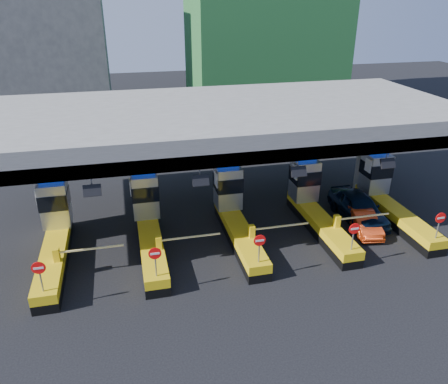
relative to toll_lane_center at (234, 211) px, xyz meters
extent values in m
plane|color=black|center=(0.00, -0.28, -1.40)|extent=(120.00, 120.00, 0.00)
cube|color=slate|center=(0.00, 2.72, 4.85)|extent=(28.00, 12.00, 1.50)
cube|color=#4C4C49|center=(0.00, -2.98, 4.45)|extent=(28.00, 0.60, 0.70)
cube|color=slate|center=(-10.00, 2.72, 1.35)|extent=(1.00, 1.00, 5.50)
cube|color=slate|center=(0.00, 2.72, 1.35)|extent=(1.00, 1.00, 5.50)
cube|color=slate|center=(10.00, 2.72, 1.35)|extent=(1.00, 1.00, 5.50)
cylinder|color=slate|center=(-7.50, -2.98, 3.85)|extent=(0.06, 0.06, 0.50)
cube|color=black|center=(-7.50, -3.18, 3.50)|extent=(0.80, 0.38, 0.54)
cylinder|color=slate|center=(-2.50, -2.98, 3.85)|extent=(0.06, 0.06, 0.50)
cube|color=black|center=(-2.50, -3.18, 3.50)|extent=(0.80, 0.38, 0.54)
cylinder|color=slate|center=(2.50, -2.98, 3.85)|extent=(0.06, 0.06, 0.50)
cube|color=black|center=(2.50, -3.18, 3.50)|extent=(0.80, 0.38, 0.54)
cylinder|color=slate|center=(7.50, -2.98, 3.85)|extent=(0.06, 0.06, 0.50)
cube|color=black|center=(7.50, -3.18, 3.50)|extent=(0.80, 0.38, 0.54)
cube|color=black|center=(-10.00, -1.28, -1.15)|extent=(1.20, 8.00, 0.50)
cube|color=#E5B70C|center=(-10.00, -1.28, -0.65)|extent=(1.20, 8.00, 0.50)
cube|color=#9EA3A8|center=(-10.00, 1.52, 0.90)|extent=(1.50, 1.50, 2.60)
cube|color=black|center=(-10.00, 1.50, 1.20)|extent=(1.56, 1.56, 0.90)
cube|color=#0C2DBF|center=(-10.00, 1.52, 2.48)|extent=(1.30, 0.35, 0.55)
cube|color=white|center=(-10.80, 1.22, 1.60)|extent=(0.06, 0.70, 0.90)
cylinder|color=slate|center=(-10.00, -4.88, 0.25)|extent=(0.07, 0.07, 1.30)
cylinder|color=red|center=(-10.00, -4.91, 0.85)|extent=(0.60, 0.04, 0.60)
cube|color=white|center=(-10.00, -4.93, 0.85)|extent=(0.42, 0.02, 0.10)
cube|color=#E5B70C|center=(-9.65, -2.48, -0.05)|extent=(0.30, 0.35, 0.70)
cube|color=white|center=(-8.00, -2.48, 0.05)|extent=(3.20, 0.08, 0.08)
cube|color=black|center=(-5.00, -1.28, -1.15)|extent=(1.20, 8.00, 0.50)
cube|color=#E5B70C|center=(-5.00, -1.28, -0.65)|extent=(1.20, 8.00, 0.50)
cube|color=#9EA3A8|center=(-5.00, 1.52, 0.90)|extent=(1.50, 1.50, 2.60)
cube|color=black|center=(-5.00, 1.50, 1.20)|extent=(1.56, 1.56, 0.90)
cube|color=#0C2DBF|center=(-5.00, 1.52, 2.48)|extent=(1.30, 0.35, 0.55)
cube|color=white|center=(-5.80, 1.22, 1.60)|extent=(0.06, 0.70, 0.90)
cylinder|color=slate|center=(-5.00, -4.88, 0.25)|extent=(0.07, 0.07, 1.30)
cylinder|color=red|center=(-5.00, -4.91, 0.85)|extent=(0.60, 0.04, 0.60)
cube|color=white|center=(-5.00, -4.93, 0.85)|extent=(0.42, 0.02, 0.10)
cube|color=#E5B70C|center=(-4.65, -2.48, -0.05)|extent=(0.30, 0.35, 0.70)
cube|color=white|center=(-3.00, -2.48, 0.05)|extent=(3.20, 0.08, 0.08)
cube|color=black|center=(0.00, -1.28, -1.15)|extent=(1.20, 8.00, 0.50)
cube|color=#E5B70C|center=(0.00, -1.28, -0.65)|extent=(1.20, 8.00, 0.50)
cube|color=#9EA3A8|center=(0.00, 1.52, 0.90)|extent=(1.50, 1.50, 2.60)
cube|color=black|center=(0.00, 1.50, 1.20)|extent=(1.56, 1.56, 0.90)
cube|color=#0C2DBF|center=(0.00, 1.52, 2.48)|extent=(1.30, 0.35, 0.55)
cube|color=white|center=(-0.80, 1.22, 1.60)|extent=(0.06, 0.70, 0.90)
cylinder|color=slate|center=(0.00, -4.88, 0.25)|extent=(0.07, 0.07, 1.30)
cylinder|color=red|center=(0.00, -4.91, 0.85)|extent=(0.60, 0.04, 0.60)
cube|color=white|center=(0.00, -4.93, 0.85)|extent=(0.42, 0.02, 0.10)
cube|color=#E5B70C|center=(0.35, -2.48, -0.05)|extent=(0.30, 0.35, 0.70)
cube|color=white|center=(2.00, -2.48, 0.05)|extent=(3.20, 0.08, 0.08)
cube|color=black|center=(5.00, -1.28, -1.15)|extent=(1.20, 8.00, 0.50)
cube|color=#E5B70C|center=(5.00, -1.28, -0.65)|extent=(1.20, 8.00, 0.50)
cube|color=#9EA3A8|center=(5.00, 1.52, 0.90)|extent=(1.50, 1.50, 2.60)
cube|color=black|center=(5.00, 1.50, 1.20)|extent=(1.56, 1.56, 0.90)
cube|color=#0C2DBF|center=(5.00, 1.52, 2.48)|extent=(1.30, 0.35, 0.55)
cube|color=white|center=(4.20, 1.22, 1.60)|extent=(0.06, 0.70, 0.90)
cylinder|color=slate|center=(5.00, -4.88, 0.25)|extent=(0.07, 0.07, 1.30)
cylinder|color=red|center=(5.00, -4.91, 0.85)|extent=(0.60, 0.04, 0.60)
cube|color=white|center=(5.00, -4.93, 0.85)|extent=(0.42, 0.02, 0.10)
cube|color=#E5B70C|center=(5.35, -2.48, -0.05)|extent=(0.30, 0.35, 0.70)
cube|color=white|center=(7.00, -2.48, 0.05)|extent=(3.20, 0.08, 0.08)
cube|color=black|center=(10.00, -1.28, -1.15)|extent=(1.20, 8.00, 0.50)
cube|color=#E5B70C|center=(10.00, -1.28, -0.65)|extent=(1.20, 8.00, 0.50)
cube|color=#9EA3A8|center=(10.00, 1.52, 0.90)|extent=(1.50, 1.50, 2.60)
cube|color=black|center=(10.00, 1.50, 1.20)|extent=(1.56, 1.56, 0.90)
cube|color=#0C2DBF|center=(10.00, 1.52, 2.48)|extent=(1.30, 0.35, 0.55)
cube|color=white|center=(9.20, 1.22, 1.60)|extent=(0.06, 0.70, 0.90)
cylinder|color=slate|center=(10.00, -4.88, 0.25)|extent=(0.07, 0.07, 1.30)
cylinder|color=red|center=(10.00, -4.91, 0.85)|extent=(0.60, 0.04, 0.60)
cube|color=white|center=(10.00, -4.93, 0.85)|extent=(0.42, 0.02, 0.10)
cube|color=#E5B70C|center=(10.35, -2.48, -0.05)|extent=(0.30, 0.35, 0.70)
cube|color=white|center=(12.00, -2.48, 0.05)|extent=(3.20, 0.08, 0.08)
cube|color=#4C4C49|center=(-14.00, 35.72, 7.60)|extent=(14.00, 10.00, 18.00)
imported|color=black|center=(7.94, -0.32, -0.51)|extent=(2.14, 5.22, 1.77)
imported|color=#B5310D|center=(7.59, -1.60, -0.78)|extent=(1.91, 3.92, 1.24)
camera|label=1|loc=(-5.82, -22.08, 11.67)|focal=35.00mm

